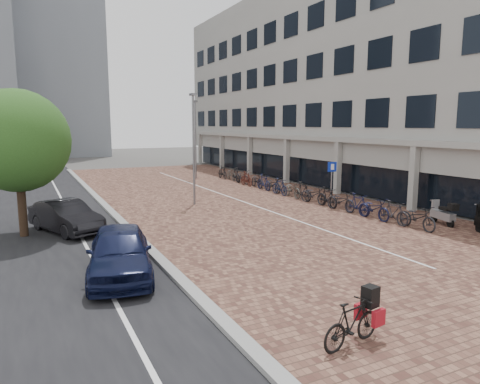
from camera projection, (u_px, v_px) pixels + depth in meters
The scene contains 16 objects.
ground at pixel (317, 253), 14.99m from camera, with size 140.00×140.00×0.00m, color #474442.
plaza_brick at pixel (226, 197), 26.51m from camera, with size 14.50×42.00×0.04m, color brown.
street_asphalt at pixel (24, 213), 21.71m from camera, with size 8.00×50.00×0.03m, color black.
curb at pixel (105, 206), 23.40m from camera, with size 0.35×42.00×0.14m, color gray.
lane_line at pixel (67, 210), 22.58m from camera, with size 0.12×44.00×0.00m, color white.
parking_line at pixel (229, 197), 26.59m from camera, with size 0.10×30.00×0.00m, color white.
office_building at pixel (334, 71), 33.55m from camera, with size 8.40×40.00×15.00m.
car_navy at pixel (120, 252), 12.62m from camera, with size 1.74×4.34×1.48m, color black.
car_dark at pixel (66, 217), 17.83m from camera, with size 1.39×3.99×1.31m, color black.
hero_bike at pixel (352, 323), 8.64m from camera, with size 1.65×0.73×1.13m.
scooter_front at pixel (443, 213), 19.16m from camera, with size 0.48×1.55×1.06m, color #B9B9BE, non-canonical shape.
parking_sign at pixel (332, 177), 22.93m from camera, with size 0.51×0.11×2.44m.
lamp_near at pixel (194, 151), 23.63m from camera, with size 0.12×0.12×5.95m, color slate.
lamp_far at pixel (195, 140), 35.21m from camera, with size 0.12×0.12×6.21m, color slate.
street_tree at pixel (20, 144), 16.87m from camera, with size 3.94×3.94×5.73m.
bike_row at pixel (289, 188), 26.80m from camera, with size 1.26×21.43×1.05m.
Camera 1 is at (-8.77, -11.84, 4.37)m, focal length 32.78 mm.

